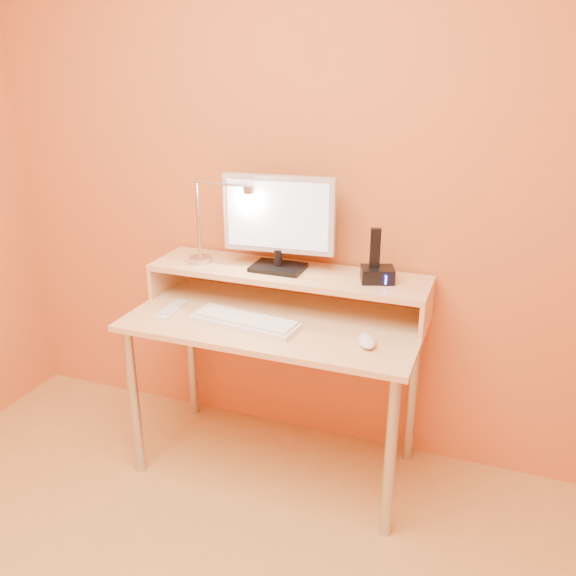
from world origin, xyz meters
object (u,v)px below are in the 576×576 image
at_px(keyboard, 245,322).
at_px(remote_control, 171,310).
at_px(monitor_panel, 279,214).
at_px(phone_dock, 377,275).
at_px(lamp_base, 200,260).
at_px(mouse, 367,341).

height_order(keyboard, remote_control, keyboard).
relative_size(monitor_panel, phone_dock, 3.63).
height_order(monitor_panel, lamp_base, monitor_panel).
distance_m(lamp_base, remote_control, 0.26).
bearing_deg(keyboard, mouse, 5.43).
relative_size(monitor_panel, keyboard, 1.06).
bearing_deg(lamp_base, keyboard, -35.10).
relative_size(keyboard, mouse, 3.88).
height_order(monitor_panel, remote_control, monitor_panel).
relative_size(lamp_base, remote_control, 0.52).
bearing_deg(keyboard, lamp_base, 152.14).
xyz_separation_m(monitor_panel, keyboard, (-0.05, -0.26, -0.39)).
height_order(monitor_panel, phone_dock, monitor_panel).
bearing_deg(phone_dock, monitor_panel, 159.90).
height_order(phone_dock, mouse, phone_dock).
distance_m(keyboard, mouse, 0.50).
xyz_separation_m(monitor_panel, mouse, (0.45, -0.27, -0.38)).
distance_m(phone_dock, remote_control, 0.87).
distance_m(monitor_panel, phone_dock, 0.47).
distance_m(monitor_panel, keyboard, 0.47).
height_order(phone_dock, keyboard, phone_dock).
bearing_deg(remote_control, lamp_base, 75.26).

